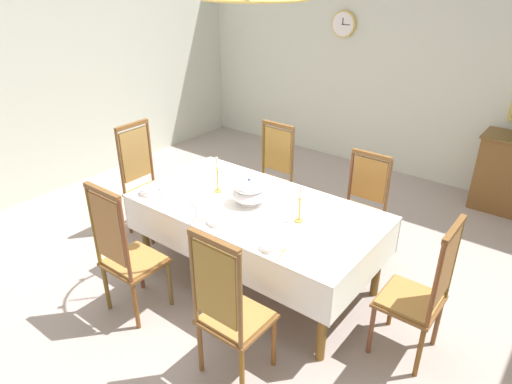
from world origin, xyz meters
TOP-DOWN VIEW (x-y plane):
  - ground at (0.00, 0.00)m, footprint 6.41×6.04m
  - back_wall at (0.00, 3.06)m, footprint 6.41×0.08m
  - left_wall at (-3.25, 0.00)m, footprint 0.08×6.04m
  - dining_table at (0.00, -0.14)m, footprint 2.13×1.14m
  - tablecloth at (0.00, -0.14)m, footprint 2.15×1.16m
  - chair_south_a at (-0.55, -1.12)m, footprint 0.44×0.42m
  - chair_north_a at (-0.55, 0.84)m, footprint 0.44×0.42m
  - chair_south_b at (0.53, -1.12)m, footprint 0.44×0.42m
  - chair_north_b at (0.53, 0.83)m, footprint 0.44×0.42m
  - chair_head_west at (-1.48, -0.14)m, footprint 0.42×0.44m
  - chair_head_east at (1.47, -0.14)m, footprint 0.42×0.44m
  - soup_tureen at (-0.07, -0.14)m, footprint 0.31×0.31m
  - candlestick_west at (-0.44, -0.14)m, footprint 0.07×0.07m
  - candlestick_east at (0.44, -0.14)m, footprint 0.07×0.07m
  - bowl_near_left at (-0.06, -0.54)m, footprint 0.19×0.19m
  - bowl_near_right at (0.49, -0.60)m, footprint 0.15×0.15m
  - bowl_far_left at (-0.90, -0.53)m, footprint 0.20×0.20m
  - bowl_far_right at (-0.25, 0.30)m, footprint 0.16×0.16m
  - spoon_primary at (-0.18, -0.52)m, footprint 0.06×0.17m
  - spoon_secondary at (0.59, -0.58)m, footprint 0.06×0.17m
  - mounted_clock at (-0.93, 2.99)m, footprint 0.35×0.06m

SIDE VIEW (x-z plane):
  - ground at x=0.00m, z-range -0.04..0.00m
  - chair_north_b at x=0.53m, z-range 0.02..1.07m
  - chair_north_a at x=-0.55m, z-range 0.00..1.13m
  - chair_head_east at x=1.47m, z-range 0.00..1.15m
  - chair_head_west at x=-1.48m, z-range -0.01..1.19m
  - chair_south_a at x=-0.55m, z-range -0.01..1.19m
  - chair_south_b at x=0.53m, z-range -0.01..1.20m
  - tablecloth at x=0.00m, z-range 0.52..0.86m
  - dining_table at x=0.00m, z-range 0.31..1.09m
  - spoon_primary at x=-0.18m, z-range 0.78..0.79m
  - spoon_secondary at x=0.59m, z-range 0.78..0.79m
  - bowl_far_right at x=-0.25m, z-range 0.78..0.81m
  - bowl_near_right at x=0.49m, z-range 0.78..0.81m
  - bowl_near_left at x=-0.06m, z-range 0.78..0.82m
  - bowl_far_left at x=-0.90m, z-range 0.78..0.83m
  - soup_tureen at x=-0.07m, z-range 0.77..1.01m
  - candlestick_east at x=0.44m, z-range 0.74..1.06m
  - candlestick_west at x=-0.44m, z-range 0.74..1.08m
  - back_wall at x=0.00m, z-range 0.00..3.12m
  - left_wall at x=-3.25m, z-range 0.00..3.12m
  - mounted_clock at x=-0.93m, z-range 1.73..2.08m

